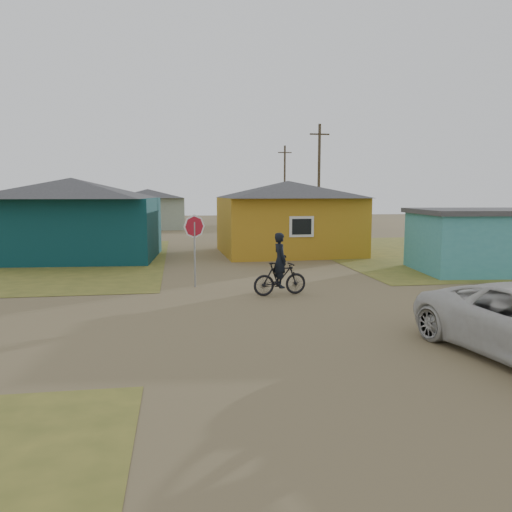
{
  "coord_description": "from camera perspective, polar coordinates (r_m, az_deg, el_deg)",
  "views": [
    {
      "loc": [
        -3.37,
        -12.29,
        3.27
      ],
      "look_at": [
        -0.97,
        3.0,
        1.3
      ],
      "focal_mm": 35.0,
      "sensor_mm": 36.0,
      "label": 1
    }
  ],
  "objects": [
    {
      "name": "ground",
      "position": [
        13.16,
        6.25,
        -7.18
      ],
      "size": [
        120.0,
        120.0,
        0.0
      ],
      "primitive_type": "plane",
      "color": "olive"
    },
    {
      "name": "grass_ne",
      "position": [
        30.86,
        25.39,
        0.48
      ],
      "size": [
        20.0,
        18.0,
        0.0
      ],
      "primitive_type": "cube",
      "color": "olive",
      "rests_on": "ground"
    },
    {
      "name": "house_teal",
      "position": [
        26.33,
        -20.22,
        4.16
      ],
      "size": [
        8.93,
        7.08,
        4.0
      ],
      "color": "#092F34",
      "rests_on": "ground"
    },
    {
      "name": "house_yellow",
      "position": [
        26.97,
        3.66,
        4.55
      ],
      "size": [
        7.72,
        6.76,
        3.9
      ],
      "color": "#B17E1B",
      "rests_on": "ground"
    },
    {
      "name": "shed_turquoise",
      "position": [
        22.86,
        25.38,
        1.64
      ],
      "size": [
        6.71,
        4.93,
        2.6
      ],
      "color": "teal",
      "rests_on": "ground"
    },
    {
      "name": "house_pale_west",
      "position": [
        46.39,
        -12.24,
        5.35
      ],
      "size": [
        7.04,
        6.15,
        3.6
      ],
      "color": "gray",
      "rests_on": "ground"
    },
    {
      "name": "house_beige_east",
      "position": [
        53.99,
        5.43,
        5.73
      ],
      "size": [
        6.95,
        6.05,
        3.6
      ],
      "color": "tan",
      "rests_on": "ground"
    },
    {
      "name": "house_pale_north",
      "position": [
        59.27,
        -19.35,
        5.38
      ],
      "size": [
        6.28,
        5.81,
        3.4
      ],
      "color": "gray",
      "rests_on": "ground"
    },
    {
      "name": "utility_pole_near",
      "position": [
        35.7,
        7.2,
        8.59
      ],
      "size": [
        1.4,
        0.2,
        8.0
      ],
      "color": "#433828",
      "rests_on": "ground"
    },
    {
      "name": "utility_pole_far",
      "position": [
        51.46,
        3.29,
        8.21
      ],
      "size": [
        1.4,
        0.2,
        8.0
      ],
      "color": "#433828",
      "rests_on": "ground"
    },
    {
      "name": "stop_sign",
      "position": [
        17.33,
        -7.06,
        2.51
      ],
      "size": [
        0.83,
        0.12,
        2.53
      ],
      "color": "gray",
      "rests_on": "ground"
    },
    {
      "name": "cyclist",
      "position": [
        15.96,
        2.76,
        -1.9
      ],
      "size": [
        1.84,
        0.79,
        2.01
      ],
      "color": "black",
      "rests_on": "ground"
    }
  ]
}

